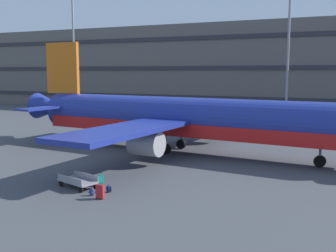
{
  "coord_description": "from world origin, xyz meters",
  "views": [
    {
      "loc": [
        9.28,
        -33.93,
        7.23
      ],
      "look_at": [
        -3.76,
        -4.83,
        3.0
      ],
      "focal_mm": 43.71,
      "sensor_mm": 36.0,
      "label": 1
    }
  ],
  "objects_px": {
    "suitcase_silver": "(100,191)",
    "airliner": "(182,119)",
    "backpack_black": "(92,192)",
    "suitcase_laid_flat": "(100,180)",
    "backpack_purple": "(98,189)",
    "backpack_orange": "(109,189)",
    "baggage_cart": "(78,181)"
  },
  "relations": [
    {
      "from": "suitcase_silver",
      "to": "airliner",
      "type": "bearing_deg",
      "value": 93.78
    },
    {
      "from": "airliner",
      "to": "backpack_black",
      "type": "relative_size",
      "value": 72.7
    },
    {
      "from": "suitcase_laid_flat",
      "to": "backpack_purple",
      "type": "bearing_deg",
      "value": -61.18
    },
    {
      "from": "airliner",
      "to": "backpack_orange",
      "type": "distance_m",
      "value": 13.63
    },
    {
      "from": "suitcase_silver",
      "to": "backpack_orange",
      "type": "distance_m",
      "value": 1.38
    },
    {
      "from": "suitcase_laid_flat",
      "to": "backpack_black",
      "type": "xyz_separation_m",
      "value": [
        0.75,
        -2.0,
        -0.15
      ]
    },
    {
      "from": "suitcase_laid_flat",
      "to": "backpack_orange",
      "type": "height_order",
      "value": "suitcase_laid_flat"
    },
    {
      "from": "backpack_black",
      "to": "backpack_purple",
      "type": "relative_size",
      "value": 1.07
    },
    {
      "from": "baggage_cart",
      "to": "suitcase_silver",
      "type": "bearing_deg",
      "value": -28.64
    },
    {
      "from": "suitcase_laid_flat",
      "to": "backpack_orange",
      "type": "bearing_deg",
      "value": -37.75
    },
    {
      "from": "backpack_black",
      "to": "backpack_purple",
      "type": "height_order",
      "value": "backpack_black"
    },
    {
      "from": "backpack_black",
      "to": "backpack_orange",
      "type": "distance_m",
      "value": 1.13
    },
    {
      "from": "airliner",
      "to": "baggage_cart",
      "type": "relative_size",
      "value": 10.78
    },
    {
      "from": "suitcase_laid_flat",
      "to": "airliner",
      "type": "bearing_deg",
      "value": 87.27
    },
    {
      "from": "suitcase_laid_flat",
      "to": "backpack_purple",
      "type": "height_order",
      "value": "suitcase_laid_flat"
    },
    {
      "from": "backpack_orange",
      "to": "baggage_cart",
      "type": "distance_m",
      "value": 2.35
    },
    {
      "from": "backpack_black",
      "to": "suitcase_laid_flat",
      "type": "bearing_deg",
      "value": 110.63
    },
    {
      "from": "airliner",
      "to": "backpack_purple",
      "type": "distance_m",
      "value": 13.85
    },
    {
      "from": "suitcase_silver",
      "to": "backpack_purple",
      "type": "bearing_deg",
      "value": 128.42
    },
    {
      "from": "suitcase_silver",
      "to": "backpack_purple",
      "type": "distance_m",
      "value": 1.43
    },
    {
      "from": "backpack_purple",
      "to": "airliner",
      "type": "bearing_deg",
      "value": 90.4
    },
    {
      "from": "suitcase_laid_flat",
      "to": "backpack_black",
      "type": "distance_m",
      "value": 2.14
    },
    {
      "from": "suitcase_silver",
      "to": "backpack_black",
      "type": "relative_size",
      "value": 1.88
    },
    {
      "from": "suitcase_silver",
      "to": "suitcase_laid_flat",
      "type": "relative_size",
      "value": 1.08
    },
    {
      "from": "suitcase_silver",
      "to": "baggage_cart",
      "type": "bearing_deg",
      "value": 151.36
    },
    {
      "from": "suitcase_silver",
      "to": "backpack_black",
      "type": "xyz_separation_m",
      "value": [
        -0.8,
        0.34,
        -0.23
      ]
    },
    {
      "from": "backpack_orange",
      "to": "backpack_purple",
      "type": "height_order",
      "value": "backpack_orange"
    },
    {
      "from": "suitcase_silver",
      "to": "suitcase_laid_flat",
      "type": "height_order",
      "value": "suitcase_silver"
    },
    {
      "from": "suitcase_laid_flat",
      "to": "suitcase_silver",
      "type": "bearing_deg",
      "value": -56.4
    },
    {
      "from": "suitcase_silver",
      "to": "backpack_purple",
      "type": "xyz_separation_m",
      "value": [
        -0.87,
        1.1,
        -0.24
      ]
    },
    {
      "from": "suitcase_laid_flat",
      "to": "baggage_cart",
      "type": "xyz_separation_m",
      "value": [
        -1.04,
        -0.92,
        0.06
      ]
    },
    {
      "from": "suitcase_laid_flat",
      "to": "baggage_cart",
      "type": "bearing_deg",
      "value": -138.53
    }
  ]
}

